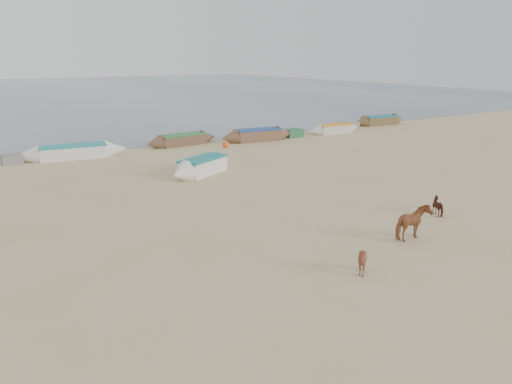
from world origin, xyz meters
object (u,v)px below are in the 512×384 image
cow_adult (413,223)px  near_canoe (203,166)px  calf_front (362,261)px  calf_right (440,206)px

cow_adult → near_canoe: (-1.72, 13.78, -0.17)m
cow_adult → calf_front: bearing=103.2°
cow_adult → calf_right: size_ratio=1.96×
calf_right → cow_adult: bearing=109.9°
calf_right → near_canoe: bearing=20.1°
calf_right → near_canoe: near_canoe is taller
calf_front → near_canoe: near_canoe is taller
near_canoe → calf_front: bearing=-125.0°
near_canoe → cow_adult: bearing=-110.1°
cow_adult → calf_right: 3.67m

